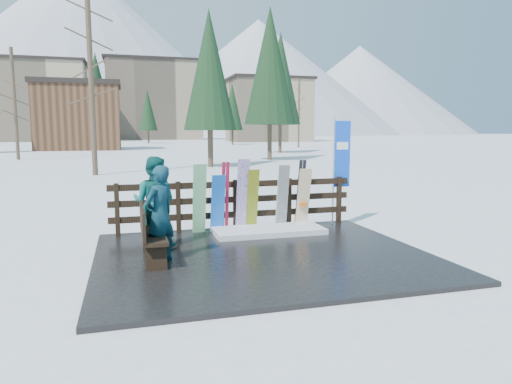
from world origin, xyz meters
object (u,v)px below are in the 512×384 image
object	(u,v)px
rental_flag	(340,158)
person_front	(160,214)
snowboard_0	(218,204)
snowboard_2	(252,200)
snowboard_5	(303,198)
person_back	(154,202)
snowboard_3	(243,195)
snowboard_1	(199,199)
bench	(149,232)
snowboard_4	(282,197)

from	to	relation	value
rental_flag	person_front	xyz separation A→B (m)	(-4.48, -2.24, -0.77)
snowboard_0	snowboard_2	xyz separation A→B (m)	(0.80, -0.00, 0.05)
snowboard_5	person_back	bearing A→B (deg)	-165.60
rental_flag	person_back	distance (m)	4.71
snowboard_3	snowboard_0	bearing A→B (deg)	180.00
snowboard_2	person_front	world-z (taller)	person_front
snowboard_3	person_front	distance (m)	2.78
snowboard_1	person_front	xyz separation A→B (m)	(-0.99, -1.97, 0.06)
snowboard_1	rental_flag	world-z (taller)	rental_flag
bench	snowboard_5	distance (m)	4.08
snowboard_0	snowboard_5	bearing A→B (deg)	-0.00
snowboard_3	person_back	distance (m)	2.18
snowboard_4	snowboard_3	bearing A→B (deg)	180.00
snowboard_1	snowboard_3	bearing A→B (deg)	0.00
snowboard_0	snowboard_4	distance (m)	1.52
person_back	snowboard_1	bearing A→B (deg)	-114.55
snowboard_3	snowboard_2	bearing A→B (deg)	-0.00
snowboard_1	snowboard_5	distance (m)	2.44
snowboard_5	person_back	size ratio (longest dim) A/B	0.80
bench	snowboard_5	bearing A→B (deg)	27.50
snowboard_3	snowboard_4	size ratio (longest dim) A/B	1.10
rental_flag	person_front	world-z (taller)	rental_flag
snowboard_2	rental_flag	size ratio (longest dim) A/B	0.55
snowboard_2	rental_flag	world-z (taller)	rental_flag
snowboard_5	person_front	bearing A→B (deg)	-150.18
snowboard_2	person_front	xyz separation A→B (m)	(-2.19, -1.97, 0.13)
person_front	snowboard_5	bearing A→B (deg)	168.88
snowboard_3	person_back	world-z (taller)	person_back
bench	snowboard_1	world-z (taller)	snowboard_1
snowboard_1	snowboard_4	xyz separation A→B (m)	(1.92, -0.00, -0.03)
bench	snowboard_5	world-z (taller)	snowboard_5
snowboard_3	snowboard_5	bearing A→B (deg)	-0.00
person_front	snowboard_1	bearing A→B (deg)	-157.61
snowboard_1	snowboard_4	world-z (taller)	snowboard_1
snowboard_1	snowboard_3	size ratio (longest dim) A/B	0.95
snowboard_1	person_front	bearing A→B (deg)	-116.66
snowboard_4	person_back	bearing A→B (deg)	-163.19
snowboard_0	rental_flag	world-z (taller)	rental_flag
snowboard_2	snowboard_5	size ratio (longest dim) A/B	1.01
rental_flag	snowboard_4	bearing A→B (deg)	-170.24
bench	snowboard_3	bearing A→B (deg)	41.23
snowboard_4	person_back	xyz separation A→B (m)	(-2.94, -0.89, 0.14)
snowboard_0	person_front	distance (m)	2.42
snowboard_5	person_front	size ratio (longest dim) A/B	0.85
snowboard_2	person_front	bearing A→B (deg)	-138.11
snowboard_1	person_front	distance (m)	2.20
snowboard_0	bench	bearing A→B (deg)	-130.02
snowboard_1	snowboard_4	bearing A→B (deg)	-0.00
snowboard_1	rental_flag	size ratio (longest dim) A/B	0.61
bench	snowboard_0	size ratio (longest dim) A/B	1.11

